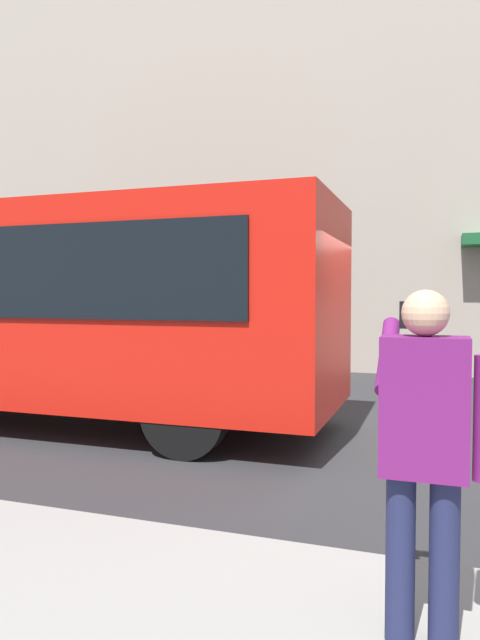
{
  "coord_description": "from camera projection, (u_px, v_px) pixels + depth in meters",
  "views": [
    {
      "loc": [
        -0.83,
        7.24,
        1.82
      ],
      "look_at": [
        1.68,
        -0.06,
        1.49
      ],
      "focal_mm": 32.29,
      "sensor_mm": 36.0,
      "label": 1
    }
  ],
  "objects": [
    {
      "name": "ground_plane",
      "position": [
        365.0,
        441.0,
        7.19
      ],
      "size": [
        60.0,
        60.0,
        0.0
      ],
      "primitive_type": "plane",
      "color": "#2B2B2D"
    },
    {
      "name": "building_facade_far",
      "position": [
        403.0,
        116.0,
        13.35
      ],
      "size": [
        28.0,
        1.55,
        12.0
      ],
      "color": "#A89E8E",
      "rests_on": "ground_plane"
    },
    {
      "name": "red_bus",
      "position": [
        26.0,
        305.0,
        8.38
      ],
      "size": [
        9.05,
        2.54,
        3.08
      ],
      "color": "red",
      "rests_on": "ground_plane"
    },
    {
      "name": "pedestrian_photographer",
      "position": [
        425.0,
        439.0,
        2.72
      ],
      "size": [
        0.53,
        0.52,
        1.7
      ],
      "color": "#1E2347",
      "rests_on": "sidewalk_curb"
    }
  ]
}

